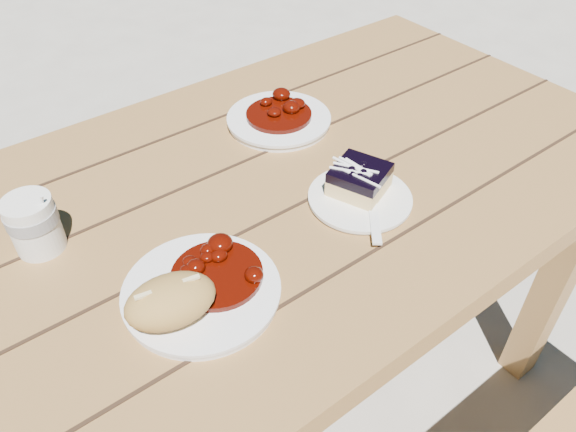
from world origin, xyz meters
TOP-DOWN VIEW (x-y plane):
  - picnic_table at (0.00, -0.00)m, footprint 2.00×1.55m
  - main_plate at (0.04, -0.16)m, footprint 0.22×0.22m
  - goulash_stew at (0.07, -0.15)m, footprint 0.13×0.13m
  - bread_roll at (-0.02, -0.18)m, footprint 0.14×0.10m
  - dessert_plate at (0.36, -0.14)m, footprint 0.17×0.17m
  - blueberry_cake at (0.37, -0.12)m, footprint 0.11×0.11m
  - fork_dessert at (0.34, -0.19)m, footprint 0.12×0.14m
  - coffee_cup at (-0.11, 0.08)m, footprint 0.07×0.07m
  - second_plate at (0.40, 0.15)m, footprint 0.21×0.21m
  - second_stew at (0.40, 0.15)m, footprint 0.13×0.13m

SIDE VIEW (x-z plane):
  - picnic_table at x=0.00m, z-range 0.21..0.96m
  - dessert_plate at x=0.36m, z-range 0.75..0.76m
  - main_plate at x=0.04m, z-range 0.75..0.77m
  - second_plate at x=0.40m, z-range 0.75..0.77m
  - fork_dessert at x=0.34m, z-range 0.76..0.76m
  - blueberry_cake at x=0.37m, z-range 0.76..0.81m
  - goulash_stew at x=0.07m, z-range 0.77..0.81m
  - second_stew at x=0.40m, z-range 0.77..0.81m
  - coffee_cup at x=-0.11m, z-range 0.75..0.84m
  - bread_roll at x=-0.02m, z-range 0.77..0.83m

